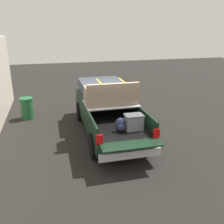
# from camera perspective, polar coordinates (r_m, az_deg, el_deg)

# --- Properties ---
(ground_plane) EXTENTS (40.00, 40.00, 0.00)m
(ground_plane) POSITION_cam_1_polar(r_m,az_deg,el_deg) (10.16, -0.84, -4.77)
(ground_plane) COLOR black
(pickup_truck) EXTENTS (6.05, 2.06, 2.23)m
(pickup_truck) POSITION_cam_1_polar(r_m,az_deg,el_deg) (10.15, -1.33, 1.03)
(pickup_truck) COLOR black
(pickup_truck) RESTS_ON ground_plane
(trash_can) EXTENTS (0.60, 0.60, 0.98)m
(trash_can) POSITION_cam_1_polar(r_m,az_deg,el_deg) (12.19, -18.76, 0.84)
(trash_can) COLOR #1E592D
(trash_can) RESTS_ON ground_plane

